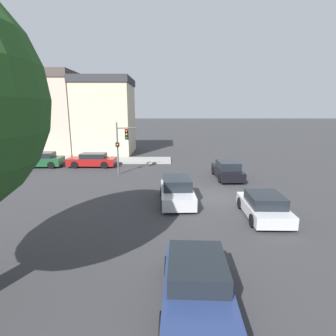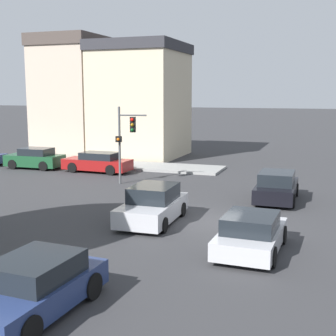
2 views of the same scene
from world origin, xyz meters
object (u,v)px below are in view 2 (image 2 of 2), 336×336
(traffic_signal, at_px, (126,134))
(crossing_car_2, at_px, (251,234))
(crossing_car_1, at_px, (277,187))
(parked_car_1, at_px, (35,159))
(crossing_car_0, at_px, (33,287))
(parked_car_0, at_px, (98,163))
(crossing_car_3, at_px, (153,205))

(traffic_signal, xyz_separation_m, crossing_car_2, (-9.66, -9.08, -2.38))
(crossing_car_1, xyz_separation_m, parked_car_1, (4.66, 17.70, 0.00))
(traffic_signal, bearing_deg, crossing_car_2, 31.77)
(crossing_car_1, relative_size, crossing_car_2, 1.08)
(crossing_car_0, xyz_separation_m, parked_car_0, (19.21, 8.39, -0.00))
(crossing_car_3, relative_size, parked_car_0, 0.90)
(crossing_car_1, bearing_deg, crossing_car_3, 141.20)
(crossing_car_1, bearing_deg, parked_car_1, 74.33)
(crossing_car_0, bearing_deg, crossing_car_2, 148.55)
(crossing_car_2, relative_size, parked_car_1, 0.98)
(traffic_signal, height_order, crossing_car_1, traffic_signal)
(parked_car_1, bearing_deg, parked_car_0, 178.58)
(crossing_car_0, bearing_deg, crossing_car_3, -175.62)
(crossing_car_2, bearing_deg, crossing_car_0, 147.34)
(crossing_car_2, distance_m, crossing_car_3, 5.16)
(parked_car_0, distance_m, parked_car_1, 5.06)
(crossing_car_1, xyz_separation_m, crossing_car_3, (-5.76, 4.48, 0.01))
(crossing_car_0, distance_m, crossing_car_1, 15.13)
(crossing_car_3, height_order, parked_car_0, crossing_car_3)
(traffic_signal, distance_m, crossing_car_2, 13.47)
(crossing_car_2, distance_m, parked_car_1, 21.92)
(traffic_signal, distance_m, crossing_car_1, 9.41)
(crossing_car_0, relative_size, parked_car_0, 0.89)
(crossing_car_3, bearing_deg, traffic_signal, -149.67)
(traffic_signal, relative_size, crossing_car_2, 1.14)
(traffic_signal, distance_m, parked_car_0, 5.39)
(crossing_car_0, distance_m, parked_car_1, 23.42)
(traffic_signal, distance_m, crossing_car_3, 8.84)
(crossing_car_1, distance_m, crossing_car_3, 7.30)
(parked_car_1, bearing_deg, crossing_car_1, 163.46)
(crossing_car_1, distance_m, parked_car_0, 13.48)
(crossing_car_2, bearing_deg, crossing_car_1, 2.14)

